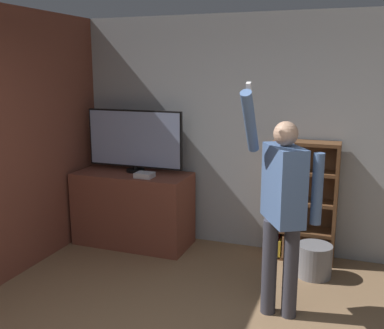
{
  "coord_description": "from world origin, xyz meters",
  "views": [
    {
      "loc": [
        1.06,
        -2.1,
        2.11
      ],
      "look_at": [
        -0.43,
        1.96,
        1.17
      ],
      "focal_mm": 42.0,
      "sensor_mm": 36.0,
      "label": 1
    }
  ],
  "objects": [
    {
      "name": "wall_back",
      "position": [
        0.0,
        2.95,
        1.35
      ],
      "size": [
        6.25,
        0.09,
        2.7
      ],
      "color": "#9EA3A8",
      "rests_on": "ground_plane"
    },
    {
      "name": "wall_side_brick",
      "position": [
        -2.16,
        1.46,
        1.35
      ],
      "size": [
        0.06,
        4.52,
        2.7
      ],
      "color": "brown",
      "rests_on": "ground_plane"
    },
    {
      "name": "tv_ledge",
      "position": [
        -1.4,
        2.53,
        0.44
      ],
      "size": [
        1.38,
        0.61,
        0.88
      ],
      "color": "brown",
      "rests_on": "ground_plane"
    },
    {
      "name": "television",
      "position": [
        -1.4,
        2.62,
        1.27
      ],
      "size": [
        1.21,
        0.22,
        0.74
      ],
      "color": "black",
      "rests_on": "tv_ledge"
    },
    {
      "name": "game_console",
      "position": [
        -1.16,
        2.39,
        0.91
      ],
      "size": [
        0.2,
        0.17,
        0.06
      ],
      "color": "silver",
      "rests_on": "tv_ledge"
    },
    {
      "name": "bookshelf",
      "position": [
        0.52,
        2.77,
        0.64
      ],
      "size": [
        0.71,
        0.28,
        1.34
      ],
      "color": "brown",
      "rests_on": "ground_plane"
    },
    {
      "name": "person",
      "position": [
        0.54,
        1.5,
        1.03
      ],
      "size": [
        0.63,
        0.59,
        2.0
      ],
      "rotation": [
        0.0,
        0.0,
        -1.05
      ],
      "color": "#383842",
      "rests_on": "ground_plane"
    },
    {
      "name": "waste_bin",
      "position": [
        0.76,
        2.37,
        0.17
      ],
      "size": [
        0.35,
        0.35,
        0.34
      ],
      "color": "gray",
      "rests_on": "ground_plane"
    }
  ]
}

